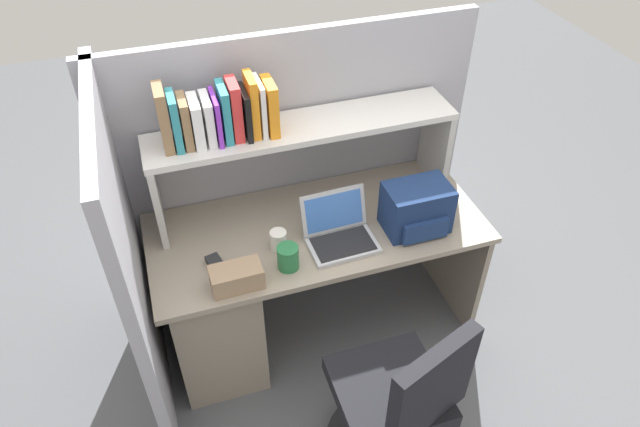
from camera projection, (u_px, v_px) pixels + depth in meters
name	position (u px, v px, depth m)	size (l,w,h in m)	color
ground_plane	(317.00, 323.00, 3.24)	(8.00, 8.00, 0.00)	#595B60
desk	(243.00, 291.00, 2.88)	(1.60, 0.70, 0.73)	gray
cubicle_partition_rear	(294.00, 174.00, 3.01)	(1.84, 0.05, 1.55)	#9E9EA8
cubicle_partition_left	(133.00, 266.00, 2.50)	(0.05, 1.06, 1.55)	#9E9EA8
overhead_hutch	(303.00, 142.00, 2.68)	(1.44, 0.28, 0.45)	beige
reference_books_on_shelf	(219.00, 114.00, 2.45)	(0.49, 0.18, 0.28)	olive
laptop	(339.00, 232.00, 2.66)	(0.32, 0.27, 0.22)	#B7BABF
backpack	(417.00, 209.00, 2.69)	(0.30, 0.23, 0.23)	navy
computer_mouse	(216.00, 264.00, 2.55)	(0.06, 0.10, 0.03)	#262628
paper_cup	(278.00, 240.00, 2.62)	(0.08, 0.08, 0.10)	white
tissue_box	(236.00, 277.00, 2.44)	(0.22, 0.12, 0.10)	#9E7F60
snack_canister	(288.00, 257.00, 2.52)	(0.10, 0.10, 0.11)	#26723F
office_chair	(397.00, 407.00, 2.41)	(0.53, 0.55, 0.93)	black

